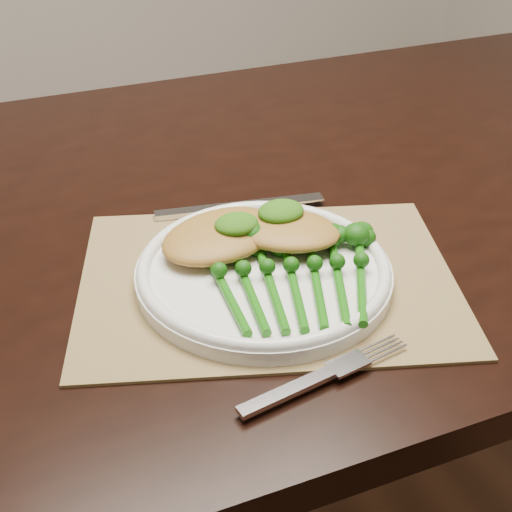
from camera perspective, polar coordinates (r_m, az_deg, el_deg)
name	(u,v)px	position (r m, az deg, el deg)	size (l,w,h in m)	color
floor	(224,509)	(1.50, -2.58, -19.56)	(4.00, 4.00, 0.00)	brown
dining_table	(266,391)	(1.18, 0.79, -10.73)	(1.64, 0.97, 0.75)	black
placemat	(268,280)	(0.77, 0.94, -1.91)	(0.40, 0.30, 0.00)	olive
dinner_plate	(264,271)	(0.76, 0.62, -1.17)	(0.28, 0.28, 0.02)	white
knife	(224,208)	(0.89, -2.60, 3.86)	(0.21, 0.06, 0.01)	silver
fork	(335,370)	(0.66, 6.35, -9.06)	(0.18, 0.04, 0.01)	silver
chicken_fillet_left	(221,235)	(0.79, -2.81, 1.67)	(0.14, 0.10, 0.03)	#AA7B31
chicken_fillet_right	(284,230)	(0.79, 2.28, 2.13)	(0.13, 0.09, 0.03)	#AA7B31
pesto_dollop_left	(236,224)	(0.78, -1.58, 2.58)	(0.05, 0.04, 0.02)	#1D4B0A
pesto_dollop_right	(281,212)	(0.80, 2.01, 3.58)	(0.05, 0.04, 0.02)	#1D4B0A
broccolini_bundle	(294,285)	(0.73, 3.05, -2.32)	(0.21, 0.22, 0.04)	#165E0C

